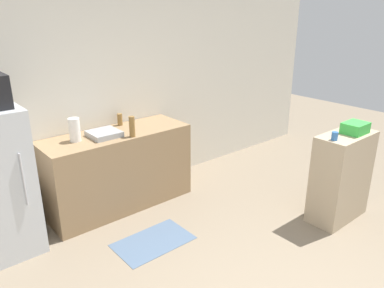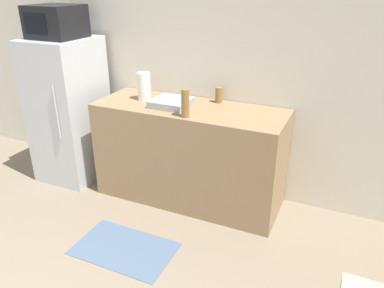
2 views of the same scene
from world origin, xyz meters
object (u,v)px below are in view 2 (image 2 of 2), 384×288
microwave (56,22)px  bottle_short (219,95)px  bottle_tall (185,103)px  refrigerator (69,111)px  paper_towel_roll (144,86)px

microwave → bottle_short: bearing=11.0°
microwave → bottle_tall: microwave is taller
refrigerator → microwave: 0.88m
paper_towel_roll → refrigerator: bearing=-173.8°
refrigerator → paper_towel_roll: bearing=6.2°
paper_towel_roll → bottle_tall: bearing=-26.0°
refrigerator → microwave: microwave is taller
refrigerator → microwave: (-0.00, -0.00, 0.88)m
bottle_short → bottle_tall: bearing=-103.6°
refrigerator → paper_towel_roll: (0.86, 0.09, 0.33)m
refrigerator → bottle_short: 1.58m
refrigerator → paper_towel_roll: refrigerator is taller
bottle_tall → paper_towel_roll: size_ratio=0.91×
bottle_tall → bottle_short: bearing=76.4°
refrigerator → microwave: size_ratio=3.23×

